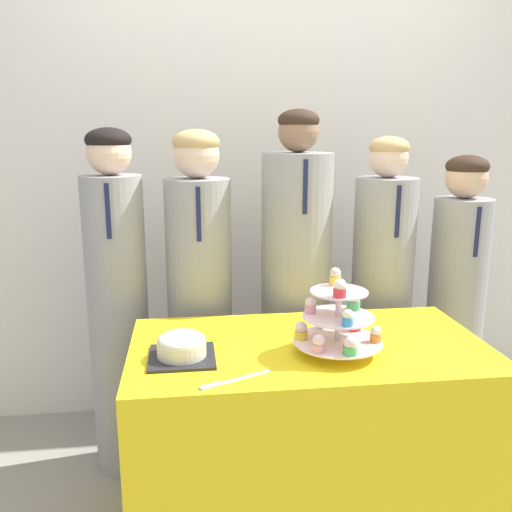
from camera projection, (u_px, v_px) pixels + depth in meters
wall_back at (265, 162)px, 2.83m from camera, size 9.00×0.06×2.70m
table at (306, 442)px, 1.99m from camera, size 1.25×0.67×0.77m
round_cake at (182, 346)px, 1.77m from camera, size 0.22×0.22×0.09m
cake_knife at (224, 383)px, 1.61m from camera, size 0.23×0.11×0.01m
cupcake_stand at (337, 320)px, 1.80m from camera, size 0.30×0.30×0.28m
student_0 at (118, 311)px, 2.35m from camera, size 0.26×0.26×1.52m
student_1 at (200, 310)px, 2.40m from camera, size 0.28×0.29×1.51m
student_2 at (295, 301)px, 2.45m from camera, size 0.31×0.31×1.60m
student_3 at (381, 307)px, 2.51m from camera, size 0.28×0.28×1.48m
student_4 at (455, 310)px, 2.56m from camera, size 0.26×0.27×1.40m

